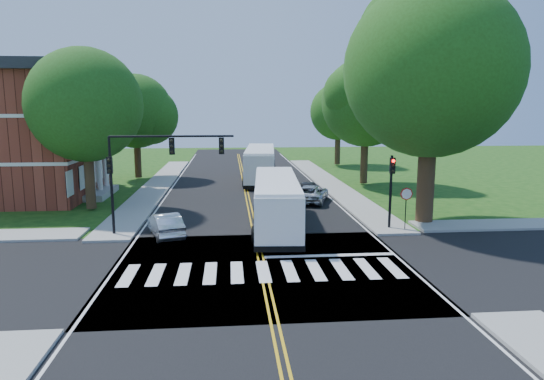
{
  "coord_description": "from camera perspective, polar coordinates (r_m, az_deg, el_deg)",
  "views": [
    {
      "loc": [
        -1.48,
        -21.52,
        7.33
      ],
      "look_at": [
        1.1,
        7.48,
        2.4
      ],
      "focal_mm": 32.0,
      "sensor_mm": 36.0,
      "label": 1
    }
  ],
  "objects": [
    {
      "name": "hatchback",
      "position": [
        28.64,
        -12.42,
        -4.0
      ],
      "size": [
        2.68,
        4.43,
        1.38
      ],
      "primitive_type": "imported",
      "rotation": [
        0.0,
        0.0,
        3.46
      ],
      "color": "silver",
      "rests_on": "road"
    },
    {
      "name": "tree_west_near",
      "position": [
        36.9,
        -21.14,
        9.28
      ],
      "size": [
        8.0,
        8.0,
        11.4
      ],
      "color": "#372716",
      "rests_on": "ground"
    },
    {
      "name": "tree_east_far",
      "position": [
        63.09,
        7.81,
        9.1
      ],
      "size": [
        7.2,
        7.2,
        10.34
      ],
      "color": "#372716",
      "rests_on": "ground"
    },
    {
      "name": "bus_follow",
      "position": [
        49.26,
        -1.39,
        3.14
      ],
      "size": [
        3.95,
        13.15,
        3.36
      ],
      "rotation": [
        0.0,
        0.0,
        3.06
      ],
      "color": "white",
      "rests_on": "road"
    },
    {
      "name": "edge_line_e",
      "position": [
        44.9,
        5.6,
        0.19
      ],
      "size": [
        0.12,
        70.0,
        0.01
      ],
      "primitive_type": "cube",
      "color": "silver",
      "rests_on": "road"
    },
    {
      "name": "sidewalk_nw",
      "position": [
        47.57,
        -13.27,
        0.58
      ],
      "size": [
        2.6,
        40.0,
        0.15
      ],
      "primitive_type": "cube",
      "color": "gray",
      "rests_on": "ground"
    },
    {
      "name": "suv",
      "position": [
        38.23,
        4.65,
        -0.42
      ],
      "size": [
        3.69,
        5.35,
        1.36
      ],
      "primitive_type": "imported",
      "rotation": [
        0.0,
        0.0,
        2.82
      ],
      "color": "silver",
      "rests_on": "road"
    },
    {
      "name": "dark_sedan",
      "position": [
        40.42,
        4.28,
        0.07
      ],
      "size": [
        2.48,
        4.64,
        1.28
      ],
      "primitive_type": "imported",
      "rotation": [
        0.0,
        0.0,
        2.98
      ],
      "color": "black",
      "rests_on": "road"
    },
    {
      "name": "stop_bar",
      "position": [
        24.75,
        6.81,
        -7.64
      ],
      "size": [
        6.6,
        0.4,
        0.01
      ],
      "primitive_type": "cube",
      "color": "silver",
      "rests_on": "road"
    },
    {
      "name": "tree_east_mid",
      "position": [
        47.33,
        10.99,
        10.08
      ],
      "size": [
        8.4,
        8.4,
        11.93
      ],
      "color": "#372716",
      "rests_on": "ground"
    },
    {
      "name": "signal_ne",
      "position": [
        29.9,
        13.86,
        0.94
      ],
      "size": [
        0.3,
        0.46,
        4.4
      ],
      "color": "black",
      "rests_on": "ground"
    },
    {
      "name": "tree_ne_big",
      "position": [
        32.13,
        18.28,
        13.23
      ],
      "size": [
        10.8,
        10.8,
        14.91
      ],
      "color": "#372716",
      "rests_on": "ground"
    },
    {
      "name": "road",
      "position": [
        40.22,
        -2.9,
        -0.9
      ],
      "size": [
        14.0,
        96.0,
        0.01
      ],
      "primitive_type": "cube",
      "color": "black",
      "rests_on": "ground"
    },
    {
      "name": "sidewalk_ne",
      "position": [
        48.08,
        6.7,
        0.86
      ],
      "size": [
        2.6,
        40.0,
        0.15
      ],
      "primitive_type": "cube",
      "color": "gray",
      "rests_on": "ground"
    },
    {
      "name": "ground",
      "position": [
        22.78,
        -1.11,
        -9.16
      ],
      "size": [
        140.0,
        140.0,
        0.0
      ],
      "primitive_type": "plane",
      "color": "#144110",
      "rests_on": "ground"
    },
    {
      "name": "center_line",
      "position": [
        44.15,
        -3.1,
        0.06
      ],
      "size": [
        0.36,
        70.0,
        0.01
      ],
      "primitive_type": "cube",
      "color": "gold",
      "rests_on": "road"
    },
    {
      "name": "cross_road",
      "position": [
        22.78,
        -1.11,
        -9.15
      ],
      "size": [
        60.0,
        12.0,
        0.01
      ],
      "primitive_type": "cube",
      "color": "black",
      "rests_on": "ground"
    },
    {
      "name": "crosswalk",
      "position": [
        22.3,
        -1.02,
        -9.53
      ],
      "size": [
        12.6,
        3.0,
        0.01
      ],
      "primitive_type": "cube",
      "color": "silver",
      "rests_on": "road"
    },
    {
      "name": "stop_sign",
      "position": [
        29.9,
        15.52,
        -0.95
      ],
      "size": [
        0.76,
        0.08,
        2.53
      ],
      "color": "black",
      "rests_on": "ground"
    },
    {
      "name": "bus_lead",
      "position": [
        29.93,
        0.5,
        -1.35
      ],
      "size": [
        3.49,
        12.08,
        3.09
      ],
      "rotation": [
        0.0,
        0.0,
        3.07
      ],
      "color": "white",
      "rests_on": "road"
    },
    {
      "name": "signal_nw",
      "position": [
        28.44,
        -13.94,
        3.37
      ],
      "size": [
        7.15,
        0.46,
        5.66
      ],
      "color": "black",
      "rests_on": "ground"
    },
    {
      "name": "tree_west_far",
      "position": [
        52.39,
        -15.76,
        8.89
      ],
      "size": [
        7.6,
        7.6,
        10.67
      ],
      "color": "#372716",
      "rests_on": "ground"
    },
    {
      "name": "edge_line_w",
      "position": [
        44.45,
        -11.9,
        -0.07
      ],
      "size": [
        0.12,
        70.0,
        0.01
      ],
      "primitive_type": "cube",
      "color": "silver",
      "rests_on": "road"
    }
  ]
}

